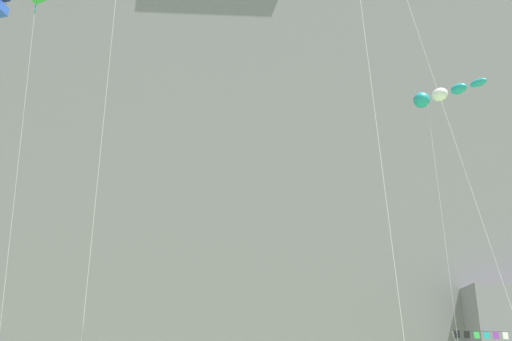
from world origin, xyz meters
name	(u,v)px	position (x,y,z in m)	size (l,w,h in m)	color
cliff_face	(225,103)	(0.01, 62.33, 37.58)	(180.00, 33.35, 75.19)	gray
kite_delta_mid_right	(34,18)	(-12.45, 28.58, 26.07)	(4.12, 7.24, 26.78)	green
kite_windsock_low_left	(438,95)	(13.25, 28.57, 21.45)	(4.74, 6.42, 22.03)	teal
kite_banner_upper_left	(482,338)	(18.24, 38.11, 7.40)	(4.66, 6.26, 7.91)	black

